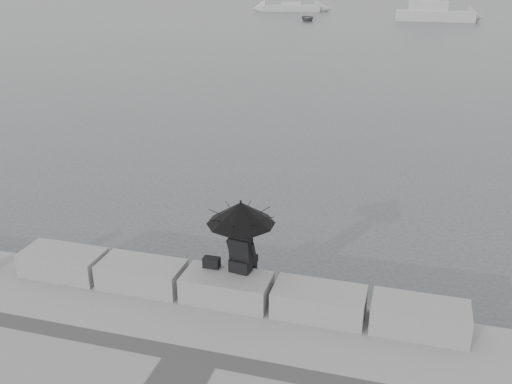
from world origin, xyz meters
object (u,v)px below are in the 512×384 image
(sailboat_left, at_px, (291,7))
(motor_cruiser, at_px, (435,13))
(seated_person, at_px, (241,220))
(dinghy, at_px, (307,18))

(sailboat_left, height_order, motor_cruiser, sailboat_left)
(seated_person, distance_m, sailboat_left, 73.12)
(dinghy, bearing_deg, sailboat_left, 95.88)
(motor_cruiser, bearing_deg, dinghy, -167.56)
(seated_person, distance_m, motor_cruiser, 62.43)
(sailboat_left, bearing_deg, dinghy, -81.26)
(sailboat_left, height_order, dinghy, sailboat_left)
(seated_person, height_order, sailboat_left, sailboat_left)
(seated_person, xyz_separation_m, dinghy, (-10.40, 58.80, -1.74))
(sailboat_left, relative_size, motor_cruiser, 1.47)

